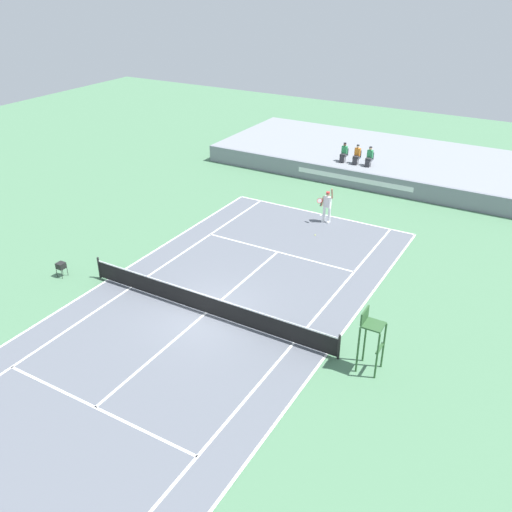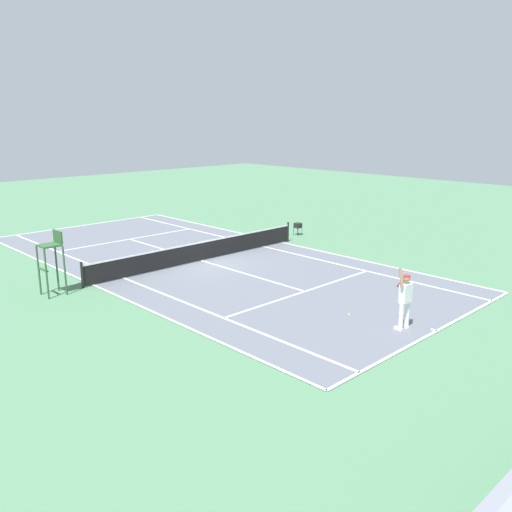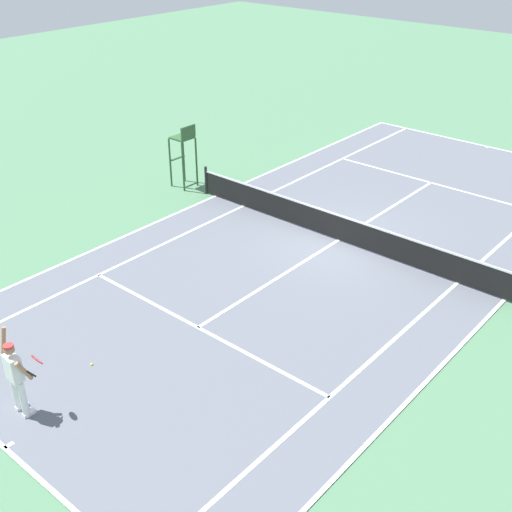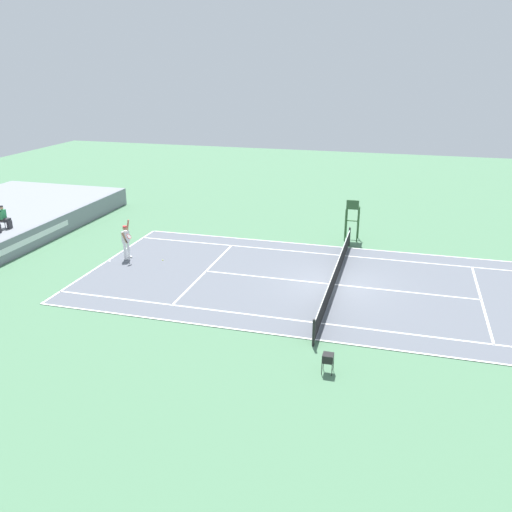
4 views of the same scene
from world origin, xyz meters
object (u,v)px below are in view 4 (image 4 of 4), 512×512
Objects in this scene: umpire_chair at (353,214)px; ball_hopper at (328,358)px; tennis_player at (126,241)px; spectator_seated_2 at (4,217)px; tennis_ball at (163,260)px.

umpire_chair is 14.70m from ball_hopper.
tennis_player is at bearing 120.18° from umpire_chair.
spectator_seated_2 is at bearing 109.91° from umpire_chair.
spectator_seated_2 is at bearing 91.54° from tennis_player.
umpire_chair is at bearing -59.82° from tennis_player.
tennis_player is 14.40m from ball_hopper.
spectator_seated_2 is 20.71m from ball_hopper.
tennis_ball is at bearing 49.53° from ball_hopper.
umpire_chair is (6.43, -11.05, 0.56)m from tennis_player.
ball_hopper is (-8.03, -19.05, -1.20)m from spectator_seated_2.
ball_hopper is (-8.22, -11.82, -0.42)m from tennis_player.
ball_hopper is at bearing -112.85° from spectator_seated_2.
umpire_chair is (6.62, -18.29, -0.22)m from spectator_seated_2.
tennis_ball is 13.00m from ball_hopper.
umpire_chair is at bearing 2.99° from ball_hopper.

